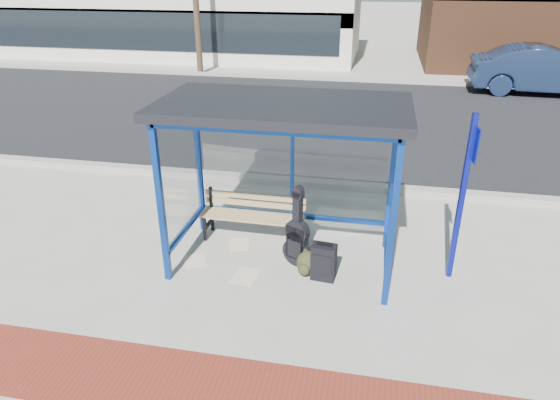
% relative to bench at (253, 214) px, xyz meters
% --- Properties ---
extents(ground, '(120.00, 120.00, 0.00)m').
position_rel_bench_xyz_m(ground, '(0.60, -0.61, -0.44)').
color(ground, '#B2ADA0').
rests_on(ground, ground).
extents(brick_paver_strip, '(60.00, 1.00, 0.01)m').
position_rel_bench_xyz_m(brick_paver_strip, '(0.60, -3.21, -0.44)').
color(brick_paver_strip, maroon).
rests_on(brick_paver_strip, ground).
extents(curb_near, '(60.00, 0.25, 0.12)m').
position_rel_bench_xyz_m(curb_near, '(0.60, 2.29, -0.38)').
color(curb_near, gray).
rests_on(curb_near, ground).
extents(street_asphalt, '(60.00, 10.00, 0.00)m').
position_rel_bench_xyz_m(street_asphalt, '(0.60, 7.39, -0.44)').
color(street_asphalt, black).
rests_on(street_asphalt, ground).
extents(curb_far, '(60.00, 0.25, 0.12)m').
position_rel_bench_xyz_m(curb_far, '(0.60, 12.49, -0.38)').
color(curb_far, gray).
rests_on(curb_far, ground).
extents(far_sidewalk, '(60.00, 4.00, 0.01)m').
position_rel_bench_xyz_m(far_sidewalk, '(0.60, 14.39, -0.44)').
color(far_sidewalk, '#B2ADA0').
rests_on(far_sidewalk, ground).
extents(bus_shelter, '(3.30, 1.80, 2.42)m').
position_rel_bench_xyz_m(bus_shelter, '(0.60, -0.54, 1.63)').
color(bus_shelter, navy).
rests_on(bus_shelter, ground).
extents(storefront_white, '(18.00, 6.04, 4.00)m').
position_rel_bench_xyz_m(storefront_white, '(-8.40, 17.38, 1.55)').
color(storefront_white, silver).
rests_on(storefront_white, ground).
extents(bench, '(1.67, 0.43, 0.78)m').
position_rel_bench_xyz_m(bench, '(0.00, 0.00, 0.00)').
color(bench, black).
rests_on(bench, ground).
extents(guitar_bag, '(0.45, 0.29, 1.19)m').
position_rel_bench_xyz_m(guitar_bag, '(0.82, -0.64, -0.01)').
color(guitar_bag, black).
rests_on(guitar_bag, ground).
extents(suitcase, '(0.36, 0.26, 0.59)m').
position_rel_bench_xyz_m(suitcase, '(1.24, -0.94, -0.17)').
color(suitcase, black).
rests_on(suitcase, ground).
extents(backpack, '(0.35, 0.33, 0.36)m').
position_rel_bench_xyz_m(backpack, '(1.00, -0.88, -0.27)').
color(backpack, '#282917').
rests_on(backpack, ground).
extents(sign_post, '(0.11, 0.30, 2.38)m').
position_rel_bench_xyz_m(sign_post, '(3.01, -0.52, 0.89)').
color(sign_post, '#0C1489').
rests_on(sign_post, ground).
extents(newspaper_a, '(0.47, 0.50, 0.01)m').
position_rel_bench_xyz_m(newspaper_a, '(-0.70, -0.85, -0.44)').
color(newspaper_a, white).
rests_on(newspaper_a, ground).
extents(newspaper_b, '(0.38, 0.46, 0.01)m').
position_rel_bench_xyz_m(newspaper_b, '(0.15, -1.11, -0.44)').
color(newspaper_b, white).
rests_on(newspaper_b, ground).
extents(newspaper_c, '(0.39, 0.45, 0.01)m').
position_rel_bench_xyz_m(newspaper_c, '(-0.17, -0.25, -0.44)').
color(newspaper_c, white).
rests_on(newspaper_c, ground).
extents(parked_car, '(4.91, 1.88, 1.60)m').
position_rel_bench_xyz_m(parked_car, '(7.30, 11.70, 0.35)').
color(parked_car, '#182644').
rests_on(parked_car, ground).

